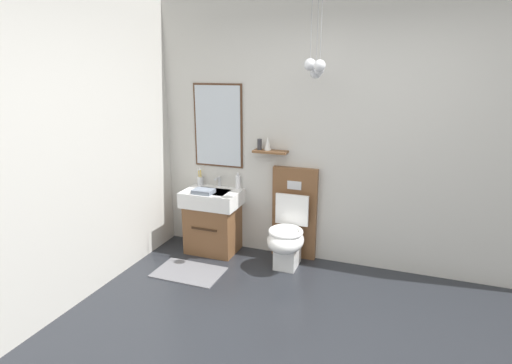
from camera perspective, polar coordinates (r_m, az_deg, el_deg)
wall_back at (r=4.16m, az=13.54°, el=6.35°), size 4.44×0.62×2.70m
wall_left at (r=3.49m, az=-29.00°, el=3.10°), size 0.12×3.85×2.70m
bath_mat at (r=4.26m, az=-9.40°, el=-12.38°), size 0.68×0.44×0.01m
vanity_sink_left at (r=4.58m, az=-6.02°, el=-5.20°), size 0.62×0.47×0.71m
tap_on_left_sink at (r=4.60m, az=-5.25°, el=0.22°), size 0.03×0.13×0.11m
toilet at (r=4.28m, az=4.77°, el=-6.66°), size 0.48×0.63×1.00m
toothbrush_cup at (r=4.69m, az=-7.82°, el=0.24°), size 0.07×0.07×0.21m
soap_dispenser at (r=4.50m, az=-2.54°, el=0.01°), size 0.06×0.06×0.18m
folded_hand_towel at (r=4.37m, az=-7.39°, el=-1.32°), size 0.22×0.16×0.04m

